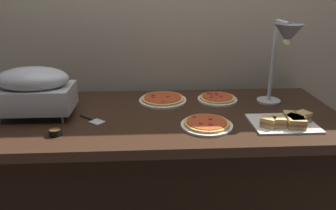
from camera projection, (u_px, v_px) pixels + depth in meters
name	position (u px, v px, depth m)	size (l,w,h in m)	color
back_wall	(164.00, 22.00, 2.10)	(4.40, 0.04, 2.40)	tan
buffet_table	(168.00, 172.00, 1.92)	(1.90, 0.84, 0.76)	black
chafing_dish	(34.00, 89.00, 1.69)	(0.40, 0.25, 0.27)	#B7BABF
heat_lamp	(284.00, 43.00, 1.72)	(0.15, 0.30, 0.49)	#B7BABF
pizza_plate_front	(163.00, 99.00, 1.97)	(0.29, 0.29, 0.03)	white
pizza_plate_center	(207.00, 124.00, 1.62)	(0.26, 0.26, 0.03)	white
pizza_plate_raised_stand	(217.00, 98.00, 1.99)	(0.24, 0.24, 0.03)	white
sandwich_platter	(288.00, 121.00, 1.62)	(0.32, 0.26, 0.06)	white
sauce_cup_near	(55.00, 132.00, 1.52)	(0.06, 0.06, 0.03)	black
serving_spatula	(92.00, 120.00, 1.69)	(0.15, 0.14, 0.01)	#B7BABF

